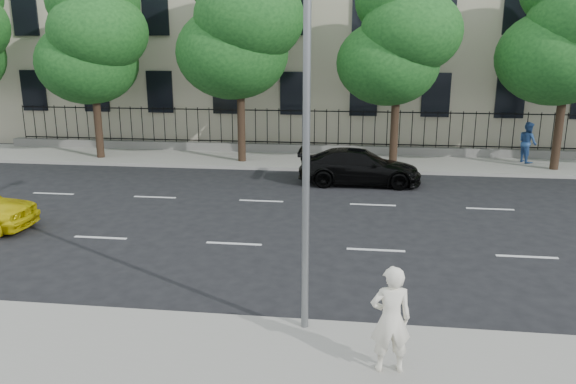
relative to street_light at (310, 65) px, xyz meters
name	(u,v)px	position (x,y,z in m)	size (l,w,h in m)	color
ground	(211,279)	(-2.50, 1.77, -5.15)	(120.00, 120.00, 0.00)	black
near_sidewalk	(152,369)	(-2.50, -2.23, -5.07)	(60.00, 4.00, 0.15)	gray
far_sidewalk	(286,160)	(-2.50, 15.77, -5.07)	(60.00, 4.00, 0.15)	gray
lane_markings	(249,220)	(-2.50, 6.52, -5.14)	(49.60, 4.62, 0.01)	silver
iron_fence	(291,142)	(-2.50, 17.47, -4.50)	(30.00, 0.50, 2.20)	slate
street_light	(310,65)	(0.00, 0.00, 0.00)	(0.25, 3.32, 8.05)	slate
tree_b	(93,36)	(-11.46, 15.13, 0.69)	(5.53, 5.12, 8.97)	#382619
tree_c	(241,22)	(-4.46, 15.13, 1.26)	(5.89, 5.50, 9.80)	#382619
tree_d	(400,36)	(2.54, 15.13, 0.69)	(5.34, 4.94, 8.84)	#382619
tree_e	(571,26)	(9.54, 15.13, 1.05)	(5.71, 5.31, 9.46)	#382619
black_sedan	(359,167)	(0.99, 11.78, -4.44)	(1.99, 4.89, 1.42)	black
woman_near	(391,319)	(1.56, -1.87, -4.05)	(0.69, 0.45, 1.89)	white
pedestrian_far	(528,142)	(8.67, 16.33, -4.06)	(0.92, 0.71, 1.88)	navy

